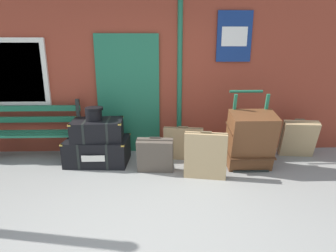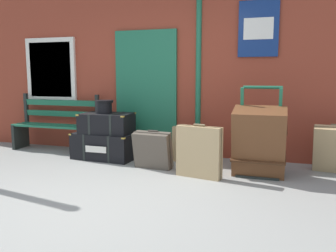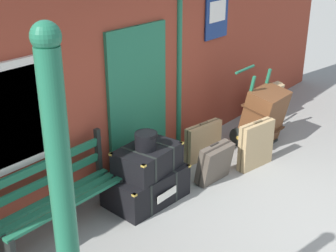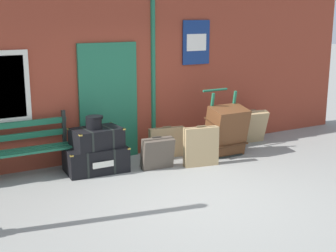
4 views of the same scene
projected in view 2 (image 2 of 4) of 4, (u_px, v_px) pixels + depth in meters
The scene contains 12 objects.
ground_plane at pixel (97, 202), 3.80m from camera, with size 60.00×60.00×0.00m, color gray.
brick_facade at pixel (169, 61), 6.02m from camera, with size 10.40×0.35×3.20m.
platform_bench at pixel (57, 126), 6.38m from camera, with size 1.60×0.43×1.01m.
steamer_trunk_base at pixel (107, 145), 5.80m from camera, with size 1.05×0.71×0.43m.
steamer_trunk_middle at pixel (107, 123), 5.72m from camera, with size 0.84×0.59×0.33m.
round_hatbox at pixel (104, 106), 5.69m from camera, with size 0.29×0.28×0.21m.
porters_trolley at pixel (259, 154), 4.89m from camera, with size 0.71×0.57×1.20m.
large_brown_trunk at pixel (259, 142), 4.70m from camera, with size 0.70×0.61×0.95m.
suitcase_brown at pixel (199, 152), 4.67m from camera, with size 0.63×0.26×0.73m.
suitcase_charcoal at pixel (336, 149), 4.85m from camera, with size 0.61×0.41×0.69m.
suitcase_oxblood at pixel (193, 145), 5.46m from camera, with size 0.68×0.23×0.59m.
suitcase_slate at pixel (153, 150), 5.12m from camera, with size 0.57×0.32×0.57m.
Camera 2 is at (1.85, -3.23, 1.36)m, focal length 37.72 mm.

